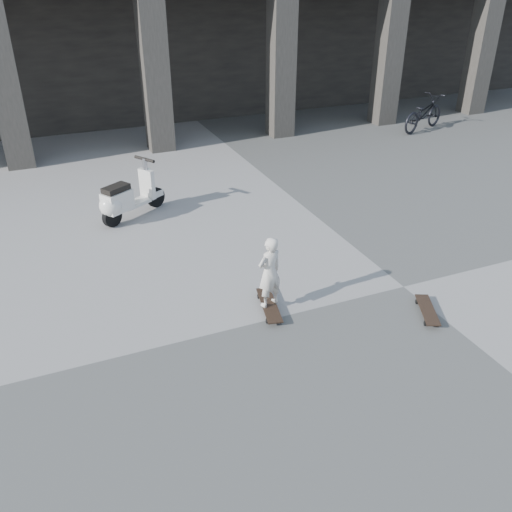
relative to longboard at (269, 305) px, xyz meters
name	(u,v)px	position (x,y,z in m)	size (l,w,h in m)	color
ground	(404,287)	(2.22, -0.24, -0.07)	(90.00, 90.00, 0.00)	#4A4A47
colonnade	(168,12)	(2.22, 13.53, 2.96)	(28.00, 8.82, 6.00)	black
longboard	(269,305)	(0.00, 0.00, 0.00)	(0.41, 0.96, 0.09)	black
skateboard_spare	(427,310)	(2.07, -1.00, 0.00)	(0.52, 0.80, 0.09)	black
child	(270,272)	(0.00, 0.00, 0.56)	(0.40, 0.26, 1.09)	beige
scooter	(123,200)	(-1.36, 3.95, 0.37)	(1.43, 0.99, 1.12)	black
bicycle	(424,113)	(8.21, 7.06, 0.44)	(0.68, 1.95, 1.02)	black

